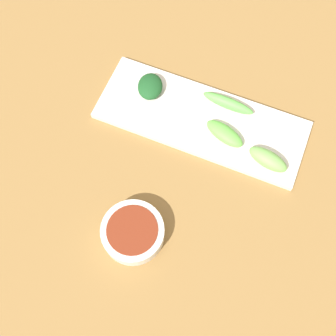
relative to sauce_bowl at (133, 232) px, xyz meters
The scene contains 7 objects.
tabletop 0.12m from the sauce_bowl, 14.58° to the right, with size 2.10×2.10×0.02m, color olive.
sauce_bowl is the anchor object (origin of this frame).
serving_plate 0.25m from the sauce_bowl, ahead, with size 0.14×0.39×0.01m, color silver.
broccoli_stalk_0 0.24m from the sauce_bowl, 19.44° to the right, with size 0.03×0.08×0.02m, color #63BA47.
broccoli_leafy_1 0.28m from the sauce_bowl, 17.26° to the left, with size 0.06×0.05×0.02m, color #1A4D22.
broccoli_stalk_2 0.29m from the sauce_bowl, 12.63° to the right, with size 0.02×0.10×0.02m, color #5CB54B.
broccoli_stalk_3 0.26m from the sauce_bowl, 38.98° to the right, with size 0.03×0.07×0.03m, color #72B254.
Camera 1 is at (-0.25, -0.09, 0.72)m, focal length 45.59 mm.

